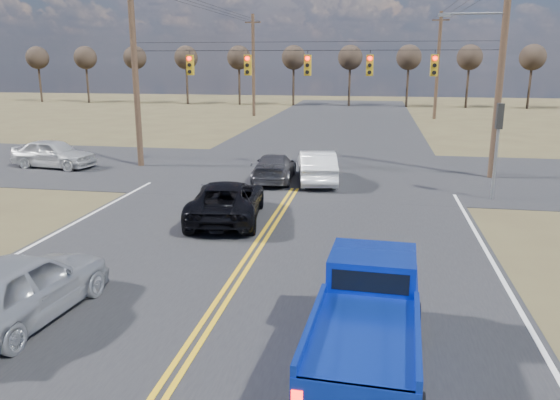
% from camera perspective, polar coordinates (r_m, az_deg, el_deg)
% --- Properties ---
extents(ground, '(160.00, 160.00, 0.00)m').
position_cam_1_polar(ground, '(11.31, -9.20, -15.04)').
color(ground, brown).
rests_on(ground, ground).
extents(road_main, '(14.00, 120.00, 0.02)m').
position_cam_1_polar(road_main, '(20.33, -0.06, -1.39)').
color(road_main, '#28282B').
rests_on(road_main, ground).
extents(road_cross, '(120.00, 12.00, 0.02)m').
position_cam_1_polar(road_cross, '(28.03, 2.78, 2.99)').
color(road_cross, '#28282B').
rests_on(road_cross, ground).
extents(signal_gantry, '(19.60, 4.83, 10.00)m').
position_cam_1_polar(signal_gantry, '(27.21, 3.92, 13.37)').
color(signal_gantry, '#473323').
rests_on(signal_gantry, ground).
extents(utility_poles, '(19.60, 58.32, 10.00)m').
position_cam_1_polar(utility_poles, '(26.49, 2.63, 13.72)').
color(utility_poles, '#473323').
rests_on(utility_poles, ground).
extents(treeline, '(87.00, 117.80, 7.40)m').
position_cam_1_polar(treeline, '(36.39, 4.72, 14.61)').
color(treeline, '#33261C').
rests_on(treeline, ground).
extents(pickup_truck, '(2.19, 5.04, 1.86)m').
position_cam_1_polar(pickup_truck, '(10.27, 9.10, -12.54)').
color(pickup_truck, black).
rests_on(pickup_truck, ground).
extents(silver_suv, '(2.24, 4.76, 1.57)m').
position_cam_1_polar(silver_suv, '(13.13, -25.54, -8.24)').
color(silver_suv, '#ABADB3').
rests_on(silver_suv, ground).
extents(black_suv, '(3.00, 5.37, 1.42)m').
position_cam_1_polar(black_suv, '(19.39, -5.58, -0.06)').
color(black_suv, black).
rests_on(black_suv, ground).
extents(white_car_queue, '(2.36, 4.80, 1.51)m').
position_cam_1_polar(white_car_queue, '(25.35, 3.88, 3.51)').
color(white_car_queue, silver).
rests_on(white_car_queue, ground).
extents(dgrey_car_queue, '(2.04, 4.50, 1.28)m').
position_cam_1_polar(dgrey_car_queue, '(25.66, -0.60, 3.40)').
color(dgrey_car_queue, '#37373D').
rests_on(dgrey_car_queue, ground).
extents(cross_car_west, '(2.34, 4.65, 1.52)m').
position_cam_1_polar(cross_car_west, '(31.26, -22.57, 4.51)').
color(cross_car_west, silver).
rests_on(cross_car_west, ground).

